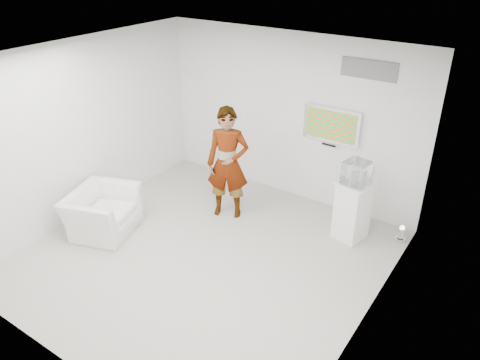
{
  "coord_description": "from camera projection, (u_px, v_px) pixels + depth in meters",
  "views": [
    {
      "loc": [
        3.72,
        -4.52,
        4.37
      ],
      "look_at": [
        0.24,
        0.6,
        1.13
      ],
      "focal_mm": 35.0,
      "sensor_mm": 36.0,
      "label": 1
    }
  ],
  "objects": [
    {
      "name": "room",
      "position": [
        201.0,
        168.0,
        6.49
      ],
      "size": [
        5.01,
        5.01,
        3.0
      ],
      "color": "#ACA89E",
      "rests_on": "ground"
    },
    {
      "name": "tv",
      "position": [
        332.0,
        125.0,
        7.84
      ],
      "size": [
        1.0,
        0.08,
        0.6
      ],
      "primitive_type": "cube",
      "color": "silver",
      "rests_on": "room"
    },
    {
      "name": "logo_decal",
      "position": [
        369.0,
        69.0,
        7.16
      ],
      "size": [
        0.9,
        0.02,
        0.3
      ],
      "primitive_type": "cube",
      "color": "slate",
      "rests_on": "room"
    },
    {
      "name": "person",
      "position": [
        228.0,
        164.0,
        7.84
      ],
      "size": [
        0.84,
        0.72,
        1.95
      ],
      "primitive_type": "imported",
      "rotation": [
        0.0,
        0.0,
        0.43
      ],
      "color": "white",
      "rests_on": "room"
    },
    {
      "name": "armchair",
      "position": [
        102.0,
        212.0,
        7.65
      ],
      "size": [
        1.26,
        1.34,
        0.71
      ],
      "primitive_type": "imported",
      "rotation": [
        0.0,
        0.0,
        1.89
      ],
      "color": "white",
      "rests_on": "room"
    },
    {
      "name": "pedestal",
      "position": [
        352.0,
        211.0,
        7.42
      ],
      "size": [
        0.58,
        0.58,
        0.99
      ],
      "primitive_type": "cube",
      "rotation": [
        0.0,
        0.0,
        -0.24
      ],
      "color": "white",
      "rests_on": "room"
    },
    {
      "name": "floor_uplight",
      "position": [
        401.0,
        234.0,
        7.48
      ],
      "size": [
        0.19,
        0.19,
        0.27
      ],
      "primitive_type": "cylinder",
      "rotation": [
        0.0,
        0.0,
        0.07
      ],
      "color": "silver",
      "rests_on": "room"
    },
    {
      "name": "vitrine",
      "position": [
        357.0,
        173.0,
        7.1
      ],
      "size": [
        0.41,
        0.41,
        0.36
      ],
      "primitive_type": "cube",
      "rotation": [
        0.0,
        0.0,
        -0.16
      ],
      "color": "white",
      "rests_on": "pedestal"
    },
    {
      "name": "console",
      "position": [
        356.0,
        176.0,
        7.13
      ],
      "size": [
        0.13,
        0.18,
        0.24
      ],
      "primitive_type": "cube",
      "rotation": [
        0.0,
        0.0,
        -0.54
      ],
      "color": "white",
      "rests_on": "pedestal"
    },
    {
      "name": "wii_remote",
      "position": [
        244.0,
        117.0,
        7.57
      ],
      "size": [
        0.08,
        0.15,
        0.04
      ],
      "primitive_type": "cube",
      "rotation": [
        0.0,
        0.0,
        0.32
      ],
      "color": "white",
      "rests_on": "person"
    }
  ]
}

